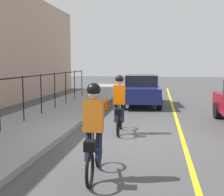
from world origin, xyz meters
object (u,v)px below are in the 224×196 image
Objects in this scene: parked_sedan_rear at (141,89)px; traffic_cone_far at (106,102)px; cyclist_follow at (94,131)px; traffic_cone_near at (93,117)px; cyclist_lead at (119,104)px.

traffic_cone_far is (-1.72, 1.53, -0.49)m from parked_sedan_rear.
cyclist_follow is 8.55m from traffic_cone_far.
traffic_cone_near is at bearing -18.72° from parked_sedan_rear.
traffic_cone_far reaches higher than traffic_cone_near.
traffic_cone_near is at bearing -177.42° from traffic_cone_far.
parked_sedan_rear is at bearing -14.37° from traffic_cone_near.
cyclist_lead is 1.66m from traffic_cone_near.
cyclist_lead is 6.44m from parked_sedan_rear.
cyclist_lead is at bearing -165.05° from traffic_cone_far.
parked_sedan_rear reaches higher than traffic_cone_near.
traffic_cone_near is 0.87× the size of traffic_cone_far.
parked_sedan_rear is at bearing -5.43° from cyclist_lead.
cyclist_follow is at bearing 177.24° from cyclist_lead.
cyclist_lead reaches higher than parked_sedan_rear.
traffic_cone_far is at bearing 5.59° from cyclist_follow.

